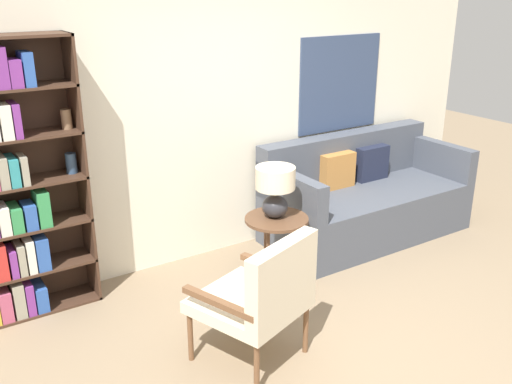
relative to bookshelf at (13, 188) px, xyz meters
name	(u,v)px	position (x,y,z in m)	size (l,w,h in m)	color
ground_plane	(347,369)	(1.54, -1.84, -0.99)	(14.00, 14.00, 0.00)	#847056
wall_back	(198,108)	(1.57, 0.19, 0.36)	(6.40, 0.08, 2.70)	silver
bookshelf	(13,188)	(0.00, 0.00, 0.00)	(0.82, 0.30, 2.03)	#422B1E
armchair	(263,293)	(1.13, -1.48, -0.47)	(0.79, 0.79, 0.90)	brown
couch	(363,199)	(3.10, -0.28, -0.64)	(2.00, 0.91, 0.95)	#474C56
side_table	(277,225)	(1.81, -0.65, -0.48)	(0.51, 0.51, 0.58)	brown
table_lamp	(275,187)	(1.81, -0.63, -0.15)	(0.32, 0.32, 0.42)	#2D2D33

